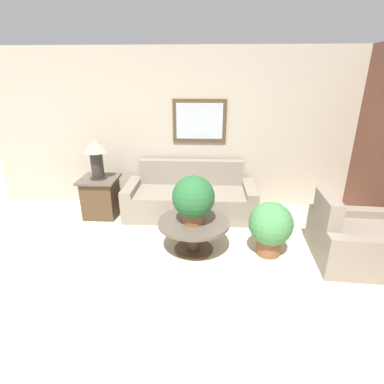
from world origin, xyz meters
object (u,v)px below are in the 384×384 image
at_px(couch_main, 190,198).
at_px(potted_plant_on_table, 193,198).
at_px(potted_plant_floor, 270,226).
at_px(coffee_table, 194,229).
at_px(side_table, 101,196).
at_px(table_lamp, 96,153).
at_px(armchair, 354,240).

xyz_separation_m(couch_main, potted_plant_on_table, (0.11, -1.16, 0.48)).
distance_m(couch_main, potted_plant_floor, 1.58).
relative_size(couch_main, coffee_table, 2.28).
bearing_deg(couch_main, potted_plant_on_table, -84.70).
height_order(side_table, potted_plant_floor, potted_plant_floor).
distance_m(couch_main, potted_plant_on_table, 1.26).
bearing_deg(potted_plant_floor, side_table, 158.02).
bearing_deg(potted_plant_on_table, side_table, 146.62).
xyz_separation_m(couch_main, side_table, (-1.44, -0.13, 0.05)).
height_order(coffee_table, side_table, side_table).
xyz_separation_m(coffee_table, table_lamp, (-1.55, 0.99, 0.74)).
bearing_deg(couch_main, side_table, -174.71).
xyz_separation_m(side_table, potted_plant_floor, (2.52, -1.02, 0.06)).
xyz_separation_m(coffee_table, potted_plant_floor, (0.97, -0.03, 0.08)).
relative_size(couch_main, potted_plant_on_table, 3.43).
relative_size(coffee_table, table_lamp, 1.47).
bearing_deg(potted_plant_floor, armchair, -4.62).
height_order(couch_main, side_table, couch_main).
height_order(couch_main, potted_plant_floor, couch_main).
relative_size(armchair, coffee_table, 1.14).
bearing_deg(coffee_table, potted_plant_on_table, -95.30).
distance_m(side_table, table_lamp, 0.72).
distance_m(table_lamp, potted_plant_floor, 2.80).
distance_m(couch_main, table_lamp, 1.65).
bearing_deg(table_lamp, couch_main, 5.29).
bearing_deg(side_table, table_lamp, 0.00).
height_order(couch_main, potted_plant_on_table, potted_plant_on_table).
relative_size(side_table, potted_plant_floor, 0.91).
xyz_separation_m(armchair, table_lamp, (-3.53, 1.10, 0.78)).
bearing_deg(armchair, table_lamp, 76.50).
height_order(armchair, table_lamp, table_lamp).
bearing_deg(couch_main, table_lamp, -174.71).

